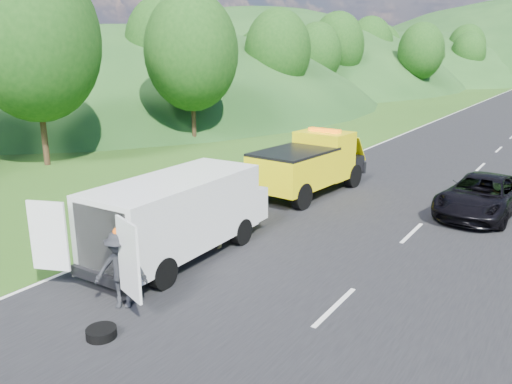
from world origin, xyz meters
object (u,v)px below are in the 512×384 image
Objects in this scene: tow_truck at (310,164)px; woman at (188,232)px; passing_suv at (480,214)px; spare_tire at (102,338)px; worker at (124,307)px; white_van at (180,212)px; suitcase at (176,210)px; child at (217,248)px.

tow_truck is 6.77m from woman.
spare_tire is at bearing -105.53° from passing_suv.
spare_tire is at bearing -96.28° from worker.
tow_truck is 8.19m from white_van.
passing_suv is (9.14, 6.47, -0.27)m from suitcase.
worker is 2.94× the size of spare_tire.
spare_tire is (1.54, -4.22, -1.35)m from white_van.
tow_truck is 0.93× the size of white_van.
suitcase is 0.85× the size of spare_tire.
passing_suv is (6.64, 0.88, -1.29)m from tow_truck.
child is 4.17m from worker.
suitcase is (-2.60, 2.61, -1.08)m from white_van.
child is 1.75× the size of spare_tire.
tow_truck is at bearing 60.74° from worker.
suitcase is at bearing -139.66° from passing_suv.
child is (1.67, -0.55, 0.00)m from woman.
woman is 1.72m from suitcase.
spare_tire is (2.75, -5.87, 0.00)m from woman.
passing_suv is (7.75, 7.43, 0.00)m from woman.
woman is at bearing -131.11° from passing_suv.
suitcase is 7.99m from spare_tire.
worker is at bearing -80.47° from tow_truck.
spare_tire is 0.12× the size of passing_suv.
worker is at bearing 118.14° from spare_tire.
woman is at bearing -95.23° from tow_truck.
suitcase is (-2.50, -5.58, -1.02)m from tow_truck.
worker is (1.02, -11.25, -1.29)m from tow_truck.
spare_tire is at bearing -42.92° from child.
tow_truck is 6.82m from passing_suv.
suitcase is 0.10× the size of passing_suv.
white_van reaches higher than spare_tire.
woman is 5.16m from worker.
worker reaches higher than child.
worker is (0.45, -4.15, 0.00)m from child.
child is 0.22× the size of passing_suv.
white_van is 12.54× the size of suitcase.
spare_tire is 14.21m from passing_suv.
passing_suv is at bearing 35.27° from suitcase.
spare_tire is (4.14, -6.83, -0.27)m from suitcase.
child is at bearing 65.19° from white_van.
tow_truck reaches higher than passing_suv.
woman is at bearing -34.77° from suitcase.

